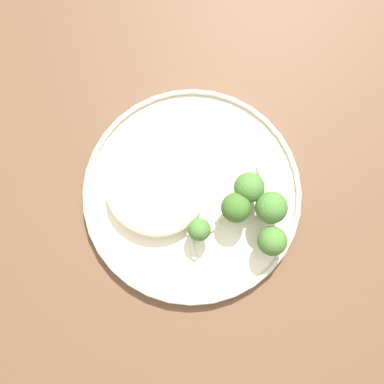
{
  "coord_description": "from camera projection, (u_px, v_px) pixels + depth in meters",
  "views": [
    {
      "loc": [
        -0.01,
        0.12,
        1.31
      ],
      "look_at": [
        0.01,
        0.03,
        0.76
      ],
      "focal_mm": 40.37,
      "sensor_mm": 36.0,
      "label": 1
    }
  ],
  "objects": [
    {
      "name": "seared_scallop_half_hidden",
      "position": [
        157.0,
        172.0,
        0.57
      ],
      "size": [
        0.03,
        0.03,
        0.01
      ],
      "color": "#E5C689",
      "rests_on": "dinner_plate"
    },
    {
      "name": "seared_scallop_right_edge",
      "position": [
        152.0,
        189.0,
        0.56
      ],
      "size": [
        0.03,
        0.03,
        0.01
      ],
      "color": "#DBB77A",
      "rests_on": "dinner_plate"
    },
    {
      "name": "seared_scallop_center_golden",
      "position": [
        187.0,
        197.0,
        0.56
      ],
      "size": [
        0.02,
        0.02,
        0.01
      ],
      "color": "#E5C689",
      "rests_on": "dinner_plate"
    },
    {
      "name": "seared_scallop_tilted_round",
      "position": [
        146.0,
        215.0,
        0.56
      ],
      "size": [
        0.03,
        0.03,
        0.02
      ],
      "color": "beige",
      "rests_on": "dinner_plate"
    },
    {
      "name": "seared_scallop_left_edge",
      "position": [
        162.0,
        201.0,
        0.56
      ],
      "size": [
        0.02,
        0.02,
        0.01
      ],
      "color": "beige",
      "rests_on": "dinner_plate"
    },
    {
      "name": "noodle_bed",
      "position": [
        155.0,
        194.0,
        0.56
      ],
      "size": [
        0.13,
        0.11,
        0.03
      ],
      "color": "beige",
      "rests_on": "dinner_plate"
    },
    {
      "name": "onion_sliver_curled_piece",
      "position": [
        264.0,
        186.0,
        0.57
      ],
      "size": [
        0.03,
        0.05,
        0.0
      ],
      "primitive_type": "cube",
      "rotation": [
        0.0,
        0.0,
        5.15
      ],
      "color": "silver",
      "rests_on": "dinner_plate"
    },
    {
      "name": "onion_sliver_short_strip",
      "position": [
        228.0,
        211.0,
        0.56
      ],
      "size": [
        0.03,
        0.04,
        0.0
      ],
      "primitive_type": "cube",
      "rotation": [
        0.0,
        0.0,
        4.05
      ],
      "color": "silver",
      "rests_on": "dinner_plate"
    },
    {
      "name": "ground",
      "position": [
        197.0,
        227.0,
        1.32
      ],
      "size": [
        6.0,
        6.0,
        0.0
      ],
      "primitive_type": "plane",
      "color": "#2D2B28"
    },
    {
      "name": "dinner_plate",
      "position": [
        192.0,
        193.0,
        0.57
      ],
      "size": [
        0.29,
        0.29,
        0.02
      ],
      "color": "beige",
      "rests_on": "wooden_dining_table"
    },
    {
      "name": "onion_sliver_long_sliver",
      "position": [
        208.0,
        231.0,
        0.56
      ],
      "size": [
        0.03,
        0.03,
        0.0
      ],
      "primitive_type": "cube",
      "rotation": [
        0.0,
        0.0,
        0.65
      ],
      "color": "silver",
      "rests_on": "dinner_plate"
    },
    {
      "name": "broccoli_floret_small_sprig",
      "position": [
        236.0,
        208.0,
        0.54
      ],
      "size": [
        0.04,
        0.04,
        0.05
      ],
      "color": "#7A994C",
      "rests_on": "dinner_plate"
    },
    {
      "name": "broccoli_floret_center_pile",
      "position": [
        272.0,
        241.0,
        0.53
      ],
      "size": [
        0.04,
        0.04,
        0.05
      ],
      "color": "#89A356",
      "rests_on": "dinner_plate"
    },
    {
      "name": "broccoli_floret_near_rim",
      "position": [
        199.0,
        230.0,
        0.54
      ],
      "size": [
        0.03,
        0.03,
        0.04
      ],
      "color": "#7A994C",
      "rests_on": "dinner_plate"
    },
    {
      "name": "broccoli_floret_front_edge",
      "position": [
        249.0,
        188.0,
        0.54
      ],
      "size": [
        0.04,
        0.04,
        0.06
      ],
      "color": "#7A994C",
      "rests_on": "dinner_plate"
    },
    {
      "name": "seared_scallop_on_noodles",
      "position": [
        130.0,
        209.0,
        0.56
      ],
      "size": [
        0.03,
        0.03,
        0.01
      ],
      "color": "beige",
      "rests_on": "dinner_plate"
    },
    {
      "name": "broccoli_floret_tall_stalk",
      "position": [
        271.0,
        208.0,
        0.53
      ],
      "size": [
        0.04,
        0.04,
        0.06
      ],
      "color": "#7A994C",
      "rests_on": "dinner_plate"
    },
    {
      "name": "onion_sliver_pale_crescent",
      "position": [
        187.0,
        239.0,
        0.56
      ],
      "size": [
        0.03,
        0.05,
        0.0
      ],
      "primitive_type": "cube",
      "rotation": [
        0.0,
        0.0,
        5.15
      ],
      "color": "silver",
      "rests_on": "dinner_plate"
    },
    {
      "name": "wooden_dining_table",
      "position": [
        202.0,
        187.0,
        0.67
      ],
      "size": [
        1.4,
        1.0,
        0.74
      ],
      "color": "brown",
      "rests_on": "ground"
    }
  ]
}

